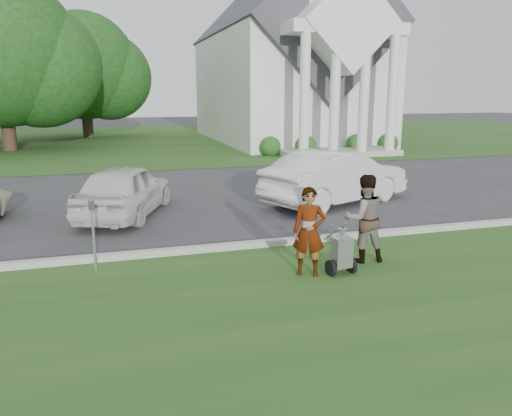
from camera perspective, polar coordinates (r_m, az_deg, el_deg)
name	(u,v)px	position (r m, az deg, el deg)	size (l,w,h in m)	color
ground	(254,257)	(10.11, -0.22, -5.57)	(120.00, 120.00, 0.00)	#333335
grass_strip	(312,320)	(7.49, 6.42, -12.55)	(80.00, 7.00, 0.01)	#224B19
church_lawn	(147,139)	(36.44, -12.37, 7.69)	(80.00, 30.00, 0.01)	#224B19
curb	(247,245)	(10.59, -1.06, -4.27)	(80.00, 0.18, 0.15)	#9E9E93
church	(286,50)	(34.47, 3.48, 17.55)	(9.19, 19.00, 24.10)	white
tree_left	(0,57)	(31.69, -27.20, 15.08)	(10.63, 8.40, 9.71)	#332316
tree_back	(84,71)	(39.23, -19.11, 14.56)	(9.61, 7.60, 8.89)	#332316
striping_cart	(341,253)	(9.16, 9.71, -5.11)	(0.54, 1.04, 0.94)	black
person_left	(309,232)	(8.94, 6.09, -2.80)	(0.58, 0.38, 1.60)	#999999
person_right	(364,219)	(9.82, 12.22, -1.24)	(0.83, 0.65, 1.71)	#999999
parking_meter_near	(93,227)	(9.49, -18.15, -2.04)	(0.10, 0.09, 1.37)	#94979C
car_b	(125,190)	(13.71, -14.77, 2.01)	(1.67, 4.15, 1.41)	silver
car_d	(336,177)	(14.95, 9.14, 3.51)	(1.68, 4.80, 1.58)	silver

